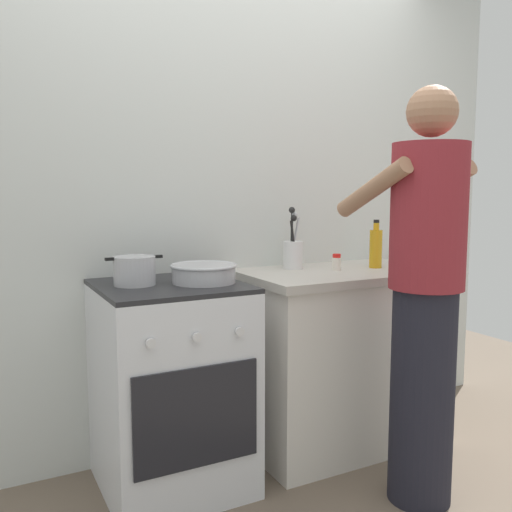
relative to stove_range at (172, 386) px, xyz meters
The scene contains 10 objects.
ground 0.59m from the stove_range, 22.87° to the right, with size 6.00×6.00×0.00m, color #6B5B4C.
back_wall 1.03m from the stove_range, 32.64° to the left, with size 3.20×0.10×2.50m.
countertop 0.90m from the stove_range, ahead, with size 1.00×0.60×0.90m.
stove_range is the anchor object (origin of this frame).
pot 0.53m from the stove_range, 165.84° to the left, with size 0.24×0.17×0.12m.
mixing_bowl 0.52m from the stove_range, 16.00° to the right, with size 0.29×0.29×0.08m.
utensil_crock 0.90m from the stove_range, 12.43° to the left, with size 0.10×0.10×0.31m.
spice_bottle 1.00m from the stove_range, ahead, with size 0.04×0.04×0.08m.
oil_bottle 1.23m from the stove_range, ahead, with size 0.06×0.06×0.25m.
person 1.13m from the stove_range, 33.62° to the right, with size 0.41×0.50×1.70m.
Camera 1 is at (-1.09, -2.06, 1.29)m, focal length 38.55 mm.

